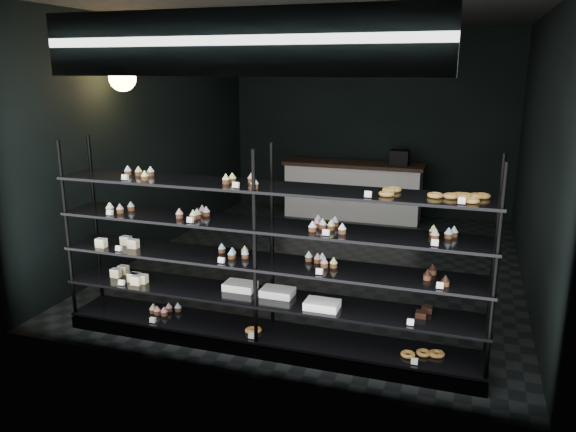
# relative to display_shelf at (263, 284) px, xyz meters

# --- Properties ---
(room) EXTENTS (5.01, 6.01, 3.20)m
(room) POSITION_rel_display_shelf_xyz_m (-0.05, 2.45, 0.97)
(room) COLOR black
(room) RESTS_ON ground
(display_shelf) EXTENTS (4.00, 0.50, 1.91)m
(display_shelf) POSITION_rel_display_shelf_xyz_m (0.00, 0.00, 0.00)
(display_shelf) COLOR black
(display_shelf) RESTS_ON room
(signage) EXTENTS (3.30, 0.05, 0.50)m
(signage) POSITION_rel_display_shelf_xyz_m (-0.05, -0.48, 2.12)
(signage) COLOR #0E1D46
(signage) RESTS_ON room
(pendant_lamp) EXTENTS (0.31, 0.31, 0.89)m
(pendant_lamp) POSITION_rel_display_shelf_xyz_m (-2.22, 1.27, 1.82)
(pendant_lamp) COLOR black
(pendant_lamp) RESTS_ON room
(service_counter) EXTENTS (2.41, 0.65, 1.23)m
(service_counter) POSITION_rel_display_shelf_xyz_m (-0.19, 4.95, -0.13)
(service_counter) COLOR beige
(service_counter) RESTS_ON room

